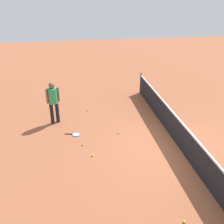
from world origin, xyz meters
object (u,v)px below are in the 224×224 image
object	(u,v)px
tennis_ball_by_net	(119,133)
tennis_ball_stray_left	(92,155)
tennis_racket_near_player	(75,134)
tennis_ball_near_player	(88,110)
player_near_side	(53,99)
tennis_ball_baseline	(83,145)
tennis_ball_midcourt	(184,222)

from	to	relation	value
tennis_ball_by_net	tennis_ball_stray_left	distance (m)	1.66
tennis_racket_near_player	tennis_ball_stray_left	xyz separation A→B (m)	(1.43, 0.50, 0.02)
tennis_ball_near_player	tennis_ball_stray_left	bearing A→B (deg)	-2.00
player_near_side	tennis_ball_baseline	xyz separation A→B (m)	(1.84, 0.98, -0.98)
player_near_side	tennis_racket_near_player	bearing A→B (deg)	34.83
player_near_side	tennis_ball_stray_left	xyz separation A→B (m)	(2.51, 1.25, -0.98)
tennis_ball_by_net	tennis_ball_baseline	bearing A→B (deg)	-67.79
tennis_ball_midcourt	tennis_ball_stray_left	world-z (taller)	same
tennis_ball_near_player	tennis_ball_baseline	world-z (taller)	same
tennis_ball_stray_left	tennis_ball_baseline	bearing A→B (deg)	-158.09
player_near_side	tennis_ball_by_net	world-z (taller)	player_near_side
tennis_racket_near_player	tennis_ball_stray_left	distance (m)	1.51
player_near_side	tennis_ball_by_net	size ratio (longest dim) A/B	25.76
tennis_racket_near_player	tennis_ball_baseline	world-z (taller)	tennis_ball_baseline
tennis_ball_baseline	tennis_racket_near_player	bearing A→B (deg)	-163.39
tennis_ball_stray_left	tennis_ball_midcourt	bearing A→B (deg)	32.41
tennis_racket_near_player	tennis_ball_stray_left	size ratio (longest dim) A/B	9.19
player_near_side	tennis_racket_near_player	distance (m)	1.65
tennis_ball_near_player	tennis_ball_midcourt	bearing A→B (deg)	15.50
tennis_ball_near_player	tennis_ball_midcourt	distance (m)	6.50
tennis_ball_by_net	tennis_ball_midcourt	distance (m)	4.22
tennis_racket_near_player	tennis_ball_baseline	xyz separation A→B (m)	(0.76, 0.23, 0.02)
tennis_ball_by_net	tennis_ball_baseline	size ratio (longest dim) A/B	1.00
tennis_ball_baseline	player_near_side	bearing A→B (deg)	-151.97
player_near_side	tennis_ball_baseline	world-z (taller)	player_near_side
tennis_ball_baseline	tennis_ball_stray_left	bearing A→B (deg)	21.91
tennis_racket_near_player	tennis_ball_baseline	bearing A→B (deg)	16.61
tennis_ball_near_player	tennis_ball_stray_left	distance (m)	3.35
player_near_side	tennis_ball_by_net	xyz separation A→B (m)	(1.28, 2.36, -0.98)
player_near_side	tennis_ball_by_net	distance (m)	2.85
tennis_ball_near_player	tennis_ball_midcourt	xyz separation A→B (m)	(6.27, 1.74, 0.00)
tennis_ball_by_net	tennis_ball_baseline	world-z (taller)	same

